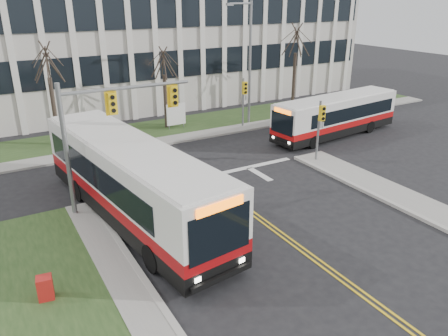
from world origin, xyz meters
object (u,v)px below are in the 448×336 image
Objects in this scene: bus_main at (131,183)px; newspaper_box_red at (46,289)px; streetlight at (248,57)px; directory_sign at (176,115)px; bus_cross at (336,117)px.

bus_main reaches higher than newspaper_box_red.
bus_main is 6.28m from newspaper_box_red.
newspaper_box_red is (-17.53, -14.85, -4.72)m from streetlight.
streetlight is 23.45m from newspaper_box_red.
newspaper_box_red is at bearing -126.62° from directory_sign.
bus_main is 14.01× the size of newspaper_box_red.
bus_main reaches higher than directory_sign.
directory_sign is 14.13m from bus_main.
bus_main is at bearing 51.75° from newspaper_box_red.
bus_cross is at bearing 8.62° from bus_main.
bus_cross is 11.22× the size of newspaper_box_red.
streetlight is 0.69× the size of bus_main.
directory_sign is 2.11× the size of newspaper_box_red.
bus_main is at bearing -80.35° from bus_cross.
streetlight reaches higher than directory_sign.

